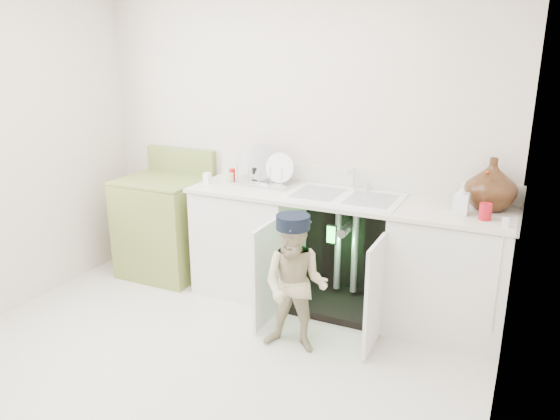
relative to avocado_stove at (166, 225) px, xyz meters
The scene contains 5 objects.
ground 1.67m from the avocado_stove, 47.29° to the right, with size 3.50×3.50×0.00m, color beige.
room_shell 1.80m from the avocado_stove, 47.29° to the right, with size 6.00×5.50×1.26m.
counter_run 1.68m from the avocado_stove, ahead, with size 2.44×1.02×1.26m.
avocado_stove is the anchor object (origin of this frame).
repair_worker 1.71m from the avocado_stove, 24.07° to the right, with size 0.49×0.58×0.95m.
Camera 1 is at (1.78, -2.53, 2.01)m, focal length 35.00 mm.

